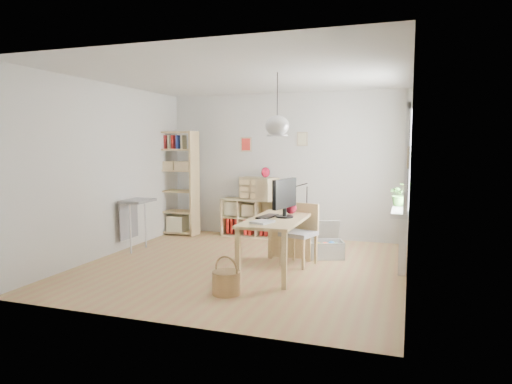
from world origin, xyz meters
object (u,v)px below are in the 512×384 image
(desk, at_px, (277,225))
(cube_shelf, at_px, (257,221))
(chair, at_px, (301,230))
(drawer_chest, at_px, (259,188))
(monitor, at_px, (285,196))
(tall_bookshelf, at_px, (176,179))
(storage_chest, at_px, (326,246))

(desk, distance_m, cube_shelf, 2.48)
(chair, relative_size, drawer_chest, 1.23)
(monitor, relative_size, drawer_chest, 0.84)
(cube_shelf, height_order, chair, chair)
(tall_bookshelf, relative_size, monitor, 3.28)
(chair, distance_m, monitor, 0.69)
(cube_shelf, distance_m, monitor, 2.51)
(desk, xyz_separation_m, storage_chest, (0.50, 1.05, -0.48))
(tall_bookshelf, bearing_deg, monitor, -34.69)
(chair, relative_size, storage_chest, 1.23)
(cube_shelf, relative_size, storage_chest, 1.94)
(desk, height_order, chair, chair)
(desk, distance_m, chair, 0.58)
(desk, distance_m, storage_chest, 1.26)
(tall_bookshelf, relative_size, drawer_chest, 2.76)
(cube_shelf, distance_m, storage_chest, 1.93)
(monitor, bearing_deg, chair, 84.29)
(desk, bearing_deg, drawer_chest, 114.14)
(chair, height_order, drawer_chest, drawer_chest)
(cube_shelf, bearing_deg, drawer_chest, -45.33)
(storage_chest, bearing_deg, desk, -134.91)
(chair, bearing_deg, desk, -96.00)
(chair, distance_m, drawer_chest, 2.10)
(chair, xyz_separation_m, drawer_chest, (-1.20, 1.67, 0.42))
(cube_shelf, height_order, drawer_chest, drawer_chest)
(monitor, bearing_deg, tall_bookshelf, 157.44)
(desk, height_order, cube_shelf, desk)
(desk, height_order, monitor, monitor)
(desk, height_order, tall_bookshelf, tall_bookshelf)
(storage_chest, xyz_separation_m, drawer_chest, (-1.48, 1.14, 0.75))
(tall_bookshelf, height_order, chair, tall_bookshelf)
(storage_chest, distance_m, monitor, 1.36)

